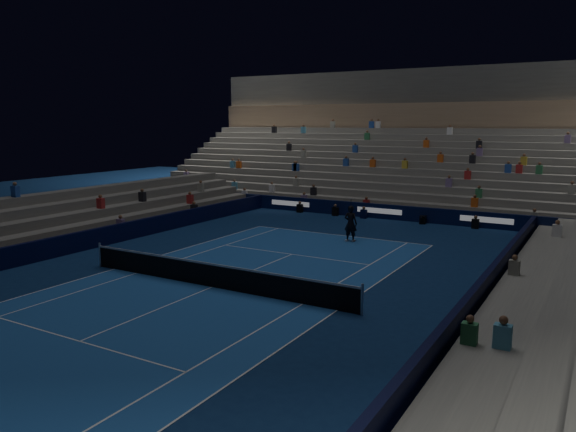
# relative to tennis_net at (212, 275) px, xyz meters

# --- Properties ---
(ground) EXTENTS (90.00, 90.00, 0.00)m
(ground) POSITION_rel_tennis_net_xyz_m (0.00, 0.00, -0.50)
(ground) COLOR #0D244F
(ground) RESTS_ON ground
(court_surface) EXTENTS (10.97, 23.77, 0.01)m
(court_surface) POSITION_rel_tennis_net_xyz_m (0.00, 0.00, -0.50)
(court_surface) COLOR #1C4E9C
(court_surface) RESTS_ON ground
(sponsor_barrier_far) EXTENTS (44.00, 0.25, 1.00)m
(sponsor_barrier_far) POSITION_rel_tennis_net_xyz_m (0.00, 18.50, -0.00)
(sponsor_barrier_far) COLOR #080F32
(sponsor_barrier_far) RESTS_ON ground
(sponsor_barrier_east) EXTENTS (0.25, 37.00, 1.00)m
(sponsor_barrier_east) POSITION_rel_tennis_net_xyz_m (9.70, 0.00, -0.00)
(sponsor_barrier_east) COLOR black
(sponsor_barrier_east) RESTS_ON ground
(sponsor_barrier_west) EXTENTS (0.25, 37.00, 1.00)m
(sponsor_barrier_west) POSITION_rel_tennis_net_xyz_m (-9.70, 0.00, -0.00)
(sponsor_barrier_west) COLOR black
(sponsor_barrier_west) RESTS_ON ground
(grandstand_main) EXTENTS (44.00, 15.20, 11.20)m
(grandstand_main) POSITION_rel_tennis_net_xyz_m (0.00, 27.90, 2.87)
(grandstand_main) COLOR slate
(grandstand_main) RESTS_ON ground
(grandstand_west) EXTENTS (5.00, 37.00, 2.50)m
(grandstand_west) POSITION_rel_tennis_net_xyz_m (-13.17, 0.00, 0.41)
(grandstand_west) COLOR slate
(grandstand_west) RESTS_ON ground
(tennis_net) EXTENTS (12.90, 0.10, 1.10)m
(tennis_net) POSITION_rel_tennis_net_xyz_m (0.00, 0.00, 0.00)
(tennis_net) COLOR #B2B2B7
(tennis_net) RESTS_ON ground
(tennis_player) EXTENTS (0.75, 0.50, 2.02)m
(tennis_player) POSITION_rel_tennis_net_xyz_m (1.27, 10.65, 0.51)
(tennis_player) COLOR black
(tennis_player) RESTS_ON ground
(broadcast_camera) EXTENTS (0.44, 0.85, 0.52)m
(broadcast_camera) POSITION_rel_tennis_net_xyz_m (3.14, 17.97, -0.23)
(broadcast_camera) COLOR black
(broadcast_camera) RESTS_ON ground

